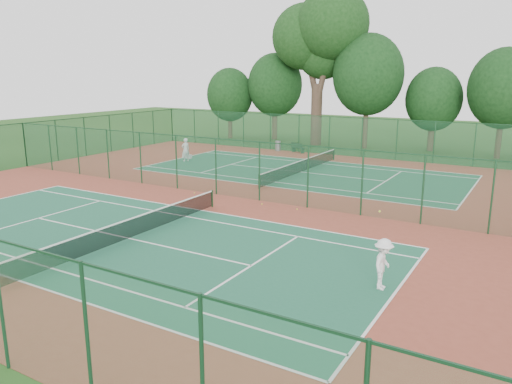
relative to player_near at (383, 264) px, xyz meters
The scene contains 19 objects.
ground 14.24m from the player_near, 143.24° to the left, with size 120.00×120.00×0.00m, color #204A17.
red_pad 14.24m from the player_near, 143.24° to the left, with size 40.00×36.00×0.01m, color brown.
court_near 11.43m from the player_near, behind, with size 23.77×10.97×0.01m, color #1D5C40.
court_far 20.90m from the player_near, 123.04° to the left, with size 23.77×10.97×0.01m, color #1C593A.
fence_north 28.86m from the player_near, 113.25° to the left, with size 40.00×0.09×3.50m.
fence_west 32.53m from the player_near, 164.84° to the left, with size 0.09×36.00×3.50m.
fence_divider 14.24m from the player_near, 143.24° to the left, with size 40.00×0.09×3.50m.
tennis_net_near 11.40m from the player_near, behind, with size 0.10×12.90×0.97m.
tennis_net_far 20.89m from the player_near, 123.04° to the left, with size 0.10×12.90×0.97m.
player_near is the anchor object (origin of this frame).
player_far 27.70m from the player_near, 142.39° to the left, with size 0.71×0.47×1.95m, color silver.
trash_bin 31.62m from the player_near, 124.62° to the left, with size 0.53×0.53×0.95m, color slate.
bench 30.37m from the player_near, 121.39° to the left, with size 1.56×0.92×0.92m.
kit_bag 29.16m from the player_near, 141.44° to the left, with size 0.84×0.32×0.32m, color silver.
stray_ball_a 12.07m from the player_near, 140.06° to the left, with size 0.07×0.07×0.07m, color #CED230.
stray_ball_b 10.51m from the player_near, 132.18° to the left, with size 0.07×0.07×0.07m, color #E4ED37.
stray_ball_c 16.29m from the player_near, 150.74° to the left, with size 0.07×0.07×0.07m, color #D3EE37.
big_tree 37.39m from the player_near, 117.24° to the left, with size 10.06×7.36×15.45m.
evergreen_row 34.53m from the player_near, 108.38° to the left, with size 39.00×5.00×12.00m, color black, non-canonical shape.
Camera 1 is at (15.77, -24.52, 7.29)m, focal length 35.00 mm.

